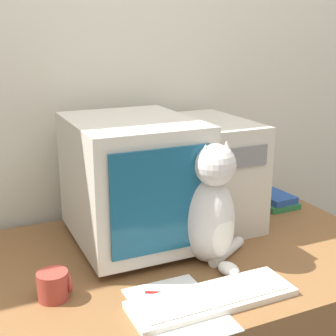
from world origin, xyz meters
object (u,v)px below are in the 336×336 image
object	(u,v)px
computer_tower	(214,171)
book_stack	(272,199)
mug	(54,285)
cat	(209,211)
crt_monitor	(133,181)
pen	(172,294)
keyboard	(212,298)

from	to	relation	value
computer_tower	book_stack	xyz separation A→B (m)	(0.30, 0.04, -0.17)
mug	cat	bearing A→B (deg)	1.49
mug	computer_tower	bearing A→B (deg)	24.85
crt_monitor	book_stack	world-z (taller)	crt_monitor
computer_tower	pen	world-z (taller)	computer_tower
keyboard	pen	bearing A→B (deg)	138.83
pen	keyboard	bearing A→B (deg)	-41.17
crt_monitor	keyboard	bearing A→B (deg)	-82.33
pen	cat	bearing A→B (deg)	35.09
crt_monitor	book_stack	size ratio (longest dim) A/B	2.27
computer_tower	cat	world-z (taller)	same
book_stack	cat	bearing A→B (deg)	-145.77
cat	pen	distance (m)	0.28
keyboard	pen	xyz separation A→B (m)	(-0.08, 0.07, -0.01)
crt_monitor	cat	world-z (taller)	crt_monitor
cat	pen	size ratio (longest dim) A/B	2.87
computer_tower	mug	distance (m)	0.75
cat	mug	bearing A→B (deg)	172.95
crt_monitor	computer_tower	distance (m)	0.35
pen	computer_tower	bearing A→B (deg)	49.03
keyboard	pen	size ratio (longest dim) A/B	3.39
book_stack	crt_monitor	bearing A→B (deg)	-171.18
book_stack	pen	size ratio (longest dim) A/B	1.56
crt_monitor	mug	size ratio (longest dim) A/B	5.32
computer_tower	keyboard	xyz separation A→B (m)	(-0.28, -0.50, -0.18)
book_stack	keyboard	bearing A→B (deg)	-137.75
mug	book_stack	bearing A→B (deg)	19.59
computer_tower	book_stack	world-z (taller)	computer_tower
book_stack	pen	distance (m)	0.81
keyboard	cat	world-z (taller)	cat
computer_tower	cat	xyz separation A→B (m)	(-0.18, -0.29, -0.02)
computer_tower	mug	size ratio (longest dim) A/B	4.76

